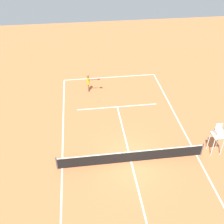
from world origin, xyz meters
TOP-DOWN VIEW (x-y plane):
  - ground_plane at (0.00, 0.00)m, footprint 60.00×60.00m
  - court_lines at (0.00, 0.00)m, footprint 9.60×24.04m
  - tennis_net at (0.00, 0.00)m, footprint 10.20×0.10m
  - player_serving at (2.31, -9.54)m, footprint 1.28×0.62m
  - tennis_ball at (1.20, -7.78)m, footprint 0.07×0.07m
  - umpire_chair at (-6.07, -0.22)m, footprint 0.80×0.80m

SIDE VIEW (x-z plane):
  - ground_plane at x=0.00m, z-range 0.00..0.00m
  - court_lines at x=0.00m, z-range 0.00..0.01m
  - tennis_ball at x=1.20m, z-range 0.00..0.07m
  - tennis_net at x=0.00m, z-range -0.04..1.03m
  - player_serving at x=2.31m, z-range 0.17..1.91m
  - umpire_chair at x=-6.07m, z-range 0.40..2.81m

